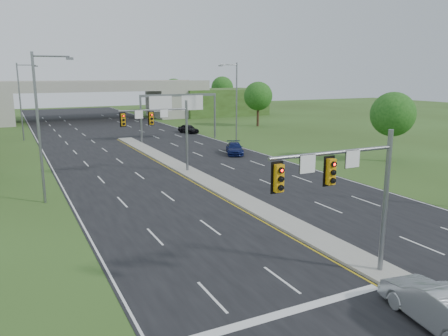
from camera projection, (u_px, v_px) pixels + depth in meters
name	position (u px, v px, depth m)	size (l,w,h in m)	color
ground	(380.00, 273.00, 21.19)	(240.00, 240.00, 0.00)	#304619
road	(156.00, 155.00, 51.79)	(24.00, 160.00, 0.02)	black
median	(195.00, 175.00, 41.28)	(2.00, 54.00, 0.16)	gray
lane_markings	(168.00, 165.00, 46.20)	(23.72, 160.00, 0.01)	gold
signal_mast_near	(351.00, 184.00, 19.14)	(6.62, 0.60, 7.00)	slate
signal_mast_far	(164.00, 125.00, 41.00)	(6.62, 0.60, 7.00)	slate
sign_gantry	(178.00, 104.00, 62.28)	(11.58, 0.44, 6.67)	slate
overpass	(88.00, 103.00, 90.39)	(80.00, 14.00, 8.10)	gray
lightpole_l_mid	(41.00, 121.00, 31.58)	(2.85, 0.25, 11.00)	slate
lightpole_l_far	(21.00, 98.00, 62.18)	(2.85, 0.25, 11.00)	slate
lightpole_r_far	(235.00, 99.00, 60.69)	(2.85, 0.25, 11.00)	slate
tree_r_near	(393.00, 114.00, 47.20)	(4.80, 4.80, 7.60)	#382316
tree_r_mid	(258.00, 96.00, 79.48)	(5.20, 5.20, 8.12)	#382316
tree_back_c	(174.00, 90.00, 112.71)	(5.60, 5.60, 8.32)	#382316
tree_back_d	(222.00, 88.00, 118.76)	(6.00, 6.00, 8.85)	#382316
car_silver	(438.00, 305.00, 16.57)	(1.75, 5.01, 1.65)	#AAAEB2
car_far_b	(235.00, 148.00, 52.41)	(1.91, 4.69, 1.36)	#0B1343
car_far_c	(188.00, 129.00, 71.26)	(1.64, 4.08, 1.39)	black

